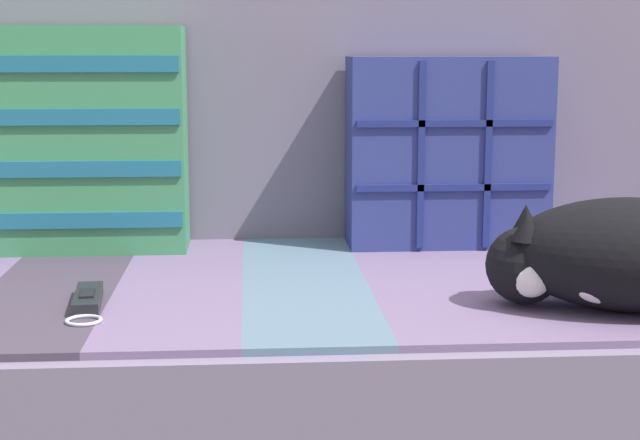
{
  "coord_description": "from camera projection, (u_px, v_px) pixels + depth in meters",
  "views": [
    {
      "loc": [
        -0.27,
        -1.42,
        0.76
      ],
      "look_at": [
        -0.17,
        0.04,
        0.51
      ],
      "focal_mm": 55.0,
      "sensor_mm": 36.0,
      "label": 1
    }
  ],
  "objects": [
    {
      "name": "couch",
      "position": [
        418.0,
        393.0,
        1.63
      ],
      "size": [
        1.83,
        0.87,
        0.41
      ],
      "color": "gray",
      "rests_on": "ground_plane"
    },
    {
      "name": "sofa_backrest",
      "position": [
        390.0,
        112.0,
        1.91
      ],
      "size": [
        1.8,
        0.14,
        0.47
      ],
      "color": "slate",
      "rests_on": "couch"
    },
    {
      "name": "throw_pillow_quilted",
      "position": [
        447.0,
        152.0,
        1.78
      ],
      "size": [
        0.36,
        0.14,
        0.34
      ],
      "color": "navy",
      "rests_on": "couch"
    },
    {
      "name": "sleeping_cat",
      "position": [
        619.0,
        257.0,
        1.34
      ],
      "size": [
        0.4,
        0.27,
        0.16
      ],
      "color": "black",
      "rests_on": "couch"
    },
    {
      "name": "game_remote_near",
      "position": [
        88.0,
        300.0,
        1.37
      ],
      "size": [
        0.06,
        0.19,
        0.02
      ],
      "color": "black",
      "rests_on": "couch"
    },
    {
      "name": "throw_pillow_striped",
      "position": [
        65.0,
        140.0,
        1.73
      ],
      "size": [
        0.42,
        0.14,
        0.4
      ],
      "color": "#3D8956",
      "rests_on": "couch"
    }
  ]
}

